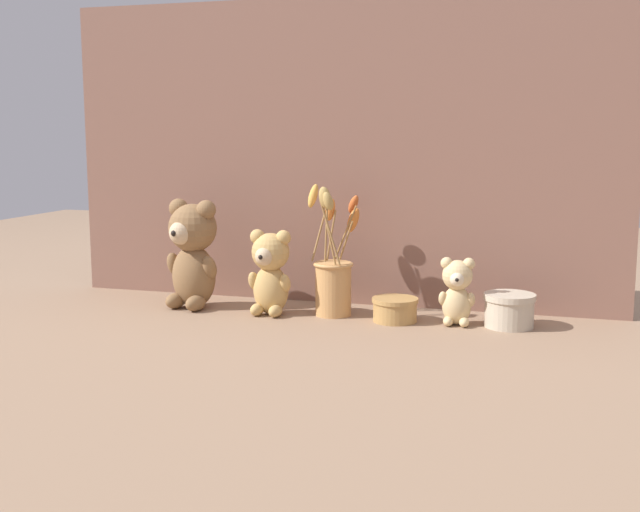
# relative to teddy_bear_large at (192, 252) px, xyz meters

# --- Properties ---
(ground_plane) EXTENTS (4.00, 4.00, 0.00)m
(ground_plane) POSITION_rel_teddy_bear_large_xyz_m (0.31, -0.01, -0.13)
(ground_plane) COLOR #8E7056
(backdrop_wall) EXTENTS (1.36, 0.02, 0.72)m
(backdrop_wall) POSITION_rel_teddy_bear_large_xyz_m (0.31, 0.15, 0.23)
(backdrop_wall) COLOR #845B4C
(backdrop_wall) RESTS_ON ground
(teddy_bear_large) EXTENTS (0.14, 0.13, 0.26)m
(teddy_bear_large) POSITION_rel_teddy_bear_large_xyz_m (0.00, 0.00, 0.00)
(teddy_bear_large) COLOR olive
(teddy_bear_large) RESTS_ON ground
(teddy_bear_medium) EXTENTS (0.11, 0.10, 0.19)m
(teddy_bear_medium) POSITION_rel_teddy_bear_large_xyz_m (0.20, -0.02, -0.03)
(teddy_bear_medium) COLOR tan
(teddy_bear_medium) RESTS_ON ground
(teddy_bear_small) EXTENTS (0.08, 0.07, 0.15)m
(teddy_bear_small) POSITION_rel_teddy_bear_large_xyz_m (0.62, 0.00, -0.06)
(teddy_bear_small) COLOR #DBBC84
(teddy_bear_small) RESTS_ON ground
(flower_vase) EXTENTS (0.14, 0.16, 0.30)m
(flower_vase) POSITION_rel_teddy_bear_large_xyz_m (0.34, 0.02, -0.04)
(flower_vase) COLOR tan
(flower_vase) RESTS_ON ground
(decorative_tin_tall) EXTENTS (0.10, 0.10, 0.05)m
(decorative_tin_tall) POSITION_rel_teddy_bear_large_xyz_m (0.49, -0.00, -0.11)
(decorative_tin_tall) COLOR tan
(decorative_tin_tall) RESTS_ON ground
(decorative_tin_short) EXTENTS (0.11, 0.11, 0.07)m
(decorative_tin_short) POSITION_rel_teddy_bear_large_xyz_m (0.73, 0.02, -0.10)
(decorative_tin_short) COLOR beige
(decorative_tin_short) RESTS_ON ground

